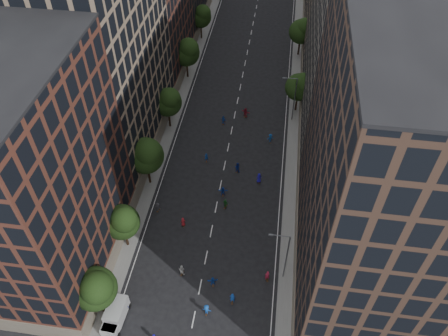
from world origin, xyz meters
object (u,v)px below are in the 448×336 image
Objects in this scene: streetlamp_far at (293,97)px; skater_1 at (232,298)px; cargo_van at (115,315)px; streetlamp_near at (285,255)px.

skater_1 is (-5.96, -37.48, -4.21)m from streetlamp_far.
streetlamp_far is 46.44m from cargo_van.
streetlamp_far is at bearing -99.84° from skater_1.
skater_1 is (-5.96, -4.48, -4.21)m from streetlamp_near.
streetlamp_far reaches higher than skater_1.
streetlamp_far is at bearing 67.82° from cargo_van.
streetlamp_near and streetlamp_far have the same top height.
skater_1 is at bearing 20.79° from cargo_van.
cargo_van is at bearing -115.14° from streetlamp_far.
streetlamp_near is at bearing 27.30° from cargo_van.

